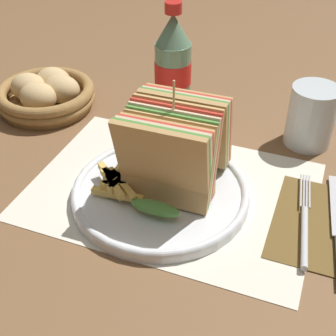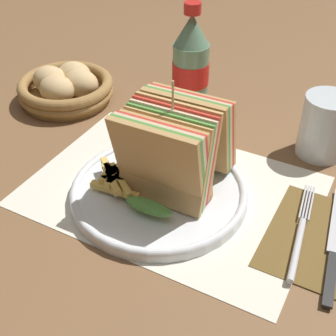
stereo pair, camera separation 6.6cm
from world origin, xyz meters
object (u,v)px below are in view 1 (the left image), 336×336
at_px(bread_basket, 46,94).
at_px(coke_bottle_near, 173,63).
at_px(fork, 305,225).
at_px(plate_main, 163,193).
at_px(glass_near, 311,120).
at_px(club_sandwich, 174,148).

bearing_deg(bread_basket, coke_bottle_near, 24.02).
bearing_deg(coke_bottle_near, fork, -42.03).
height_order(plate_main, glass_near, glass_near).
xyz_separation_m(plate_main, glass_near, (0.17, 0.22, 0.03)).
bearing_deg(club_sandwich, fork, -2.98).
distance_m(fork, bread_basket, 0.52).
bearing_deg(glass_near, club_sandwich, -128.80).
bearing_deg(club_sandwich, glass_near, 51.20).
relative_size(fork, bread_basket, 1.01).
bearing_deg(plate_main, club_sandwich, 59.40).
relative_size(coke_bottle_near, glass_near, 1.89).
relative_size(club_sandwich, fork, 0.93).
distance_m(club_sandwich, fork, 0.20).
bearing_deg(fork, plate_main, 174.62).
distance_m(fork, coke_bottle_near, 0.38).
distance_m(fork, glass_near, 0.22).
height_order(glass_near, bread_basket, glass_near).
height_order(fork, coke_bottle_near, coke_bottle_near).
bearing_deg(bread_basket, fork, -17.69).
xyz_separation_m(plate_main, bread_basket, (-0.30, 0.17, 0.02)).
relative_size(club_sandwich, bread_basket, 0.94).
relative_size(coke_bottle_near, bread_basket, 1.07).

